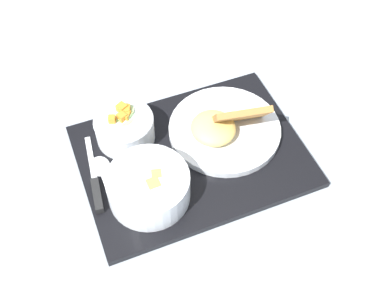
{
  "coord_description": "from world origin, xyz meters",
  "views": [
    {
      "loc": [
        -0.2,
        -0.5,
        0.74
      ],
      "look_at": [
        0.0,
        0.0,
        0.04
      ],
      "focal_mm": 45.0,
      "sensor_mm": 36.0,
      "label": 1
    }
  ],
  "objects_px": {
    "bowl_salad": "(124,127)",
    "knife": "(96,188)",
    "bowl_soup": "(149,186)",
    "spoon": "(104,176)",
    "plate_main": "(224,127)"
  },
  "relations": [
    {
      "from": "bowl_soup",
      "to": "plate_main",
      "type": "height_order",
      "value": "plate_main"
    },
    {
      "from": "plate_main",
      "to": "knife",
      "type": "height_order",
      "value": "plate_main"
    },
    {
      "from": "knife",
      "to": "spoon",
      "type": "height_order",
      "value": "knife"
    },
    {
      "from": "bowl_soup",
      "to": "spoon",
      "type": "xyz_separation_m",
      "value": [
        -0.06,
        0.07,
        -0.03
      ]
    },
    {
      "from": "bowl_salad",
      "to": "knife",
      "type": "height_order",
      "value": "bowl_salad"
    },
    {
      "from": "plate_main",
      "to": "knife",
      "type": "xyz_separation_m",
      "value": [
        -0.26,
        -0.03,
        -0.01
      ]
    },
    {
      "from": "bowl_soup",
      "to": "plate_main",
      "type": "relative_size",
      "value": 0.66
    },
    {
      "from": "bowl_salad",
      "to": "spoon",
      "type": "relative_size",
      "value": 0.82
    },
    {
      "from": "knife",
      "to": "bowl_salad",
      "type": "bearing_deg",
      "value": -34.97
    },
    {
      "from": "bowl_soup",
      "to": "knife",
      "type": "height_order",
      "value": "bowl_soup"
    },
    {
      "from": "bowl_salad",
      "to": "knife",
      "type": "bearing_deg",
      "value": -132.06
    },
    {
      "from": "plate_main",
      "to": "knife",
      "type": "distance_m",
      "value": 0.26
    },
    {
      "from": "knife",
      "to": "spoon",
      "type": "xyz_separation_m",
      "value": [
        0.02,
        0.02,
        -0.0
      ]
    },
    {
      "from": "bowl_soup",
      "to": "spoon",
      "type": "bearing_deg",
      "value": 133.18
    },
    {
      "from": "bowl_salad",
      "to": "bowl_soup",
      "type": "xyz_separation_m",
      "value": [
        -0.0,
        -0.14,
        0.0
      ]
    }
  ]
}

